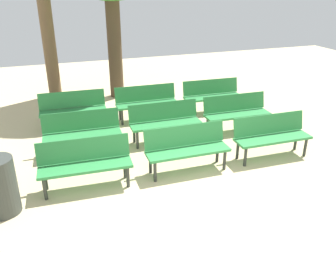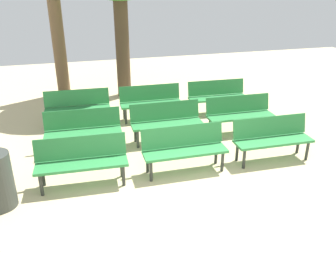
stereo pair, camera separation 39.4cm
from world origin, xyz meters
The scene contains 11 objects.
ground_plane centered at (0.00, 0.00, 0.00)m, with size 24.00×24.00×0.00m, color #CCB789.
bench_r0_c0 centered at (-1.84, 1.64, 0.50)m, with size 1.62×0.56×0.87m.
bench_r0_c1 centered at (0.06, 1.60, 0.50)m, with size 1.61×0.51×0.87m.
bench_r0_c2 centered at (1.92, 1.56, 0.50)m, with size 1.61×0.52×0.87m.
bench_r1_c0 centered at (-1.74, 3.03, 0.50)m, with size 1.62×0.55×0.87m.
bench_r1_c1 centered at (0.10, 3.01, 0.50)m, with size 1.61×0.51×0.87m.
bench_r1_c2 centered at (1.91, 2.99, 0.50)m, with size 1.61×0.53×0.87m.
bench_r2_c0 centered at (-1.79, 4.54, 0.50)m, with size 1.62×0.56×0.87m.
bench_r2_c1 centered at (0.07, 4.44, 0.50)m, with size 1.61×0.53×0.87m.
bench_r2_c2 centered at (1.94, 4.40, 0.50)m, with size 1.62×0.55×0.87m.
tree_1 centered at (-2.13, 7.23, 1.67)m, with size 0.38×0.38×3.34m.
Camera 2 is at (-1.85, -4.02, 3.44)m, focal length 37.26 mm.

